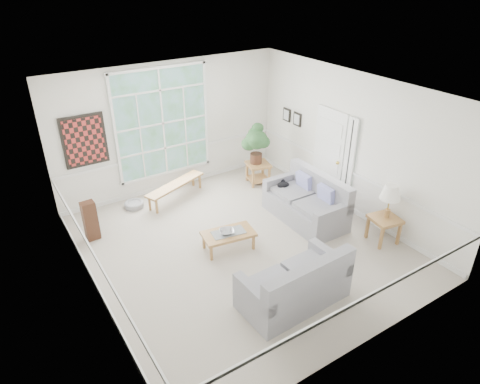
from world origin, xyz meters
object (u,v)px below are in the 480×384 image
at_px(end_table, 258,173).
at_px(side_table, 383,229).
at_px(loveseat_right, 306,199).
at_px(coffee_table, 229,241).
at_px(loveseat_front, 294,278).

xyz_separation_m(end_table, side_table, (0.61, -3.39, 0.00)).
xyz_separation_m(loveseat_right, coffee_table, (-1.92, -0.04, -0.31)).
bearing_deg(loveseat_front, end_table, 60.72).
bearing_deg(loveseat_right, end_table, 86.63).
xyz_separation_m(coffee_table, side_table, (2.67, -1.41, 0.08)).
bearing_deg(loveseat_front, loveseat_right, 43.36).
xyz_separation_m(loveseat_front, side_table, (2.55, 0.37, -0.20)).
relative_size(loveseat_right, end_table, 3.45).
relative_size(loveseat_right, side_table, 3.41).
relative_size(loveseat_front, end_table, 3.28).
bearing_deg(loveseat_right, coffee_table, -177.98).
bearing_deg(loveseat_right, loveseat_front, -133.84).
height_order(coffee_table, side_table, side_table).
relative_size(loveseat_right, loveseat_front, 1.05).
relative_size(loveseat_front, side_table, 3.24).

